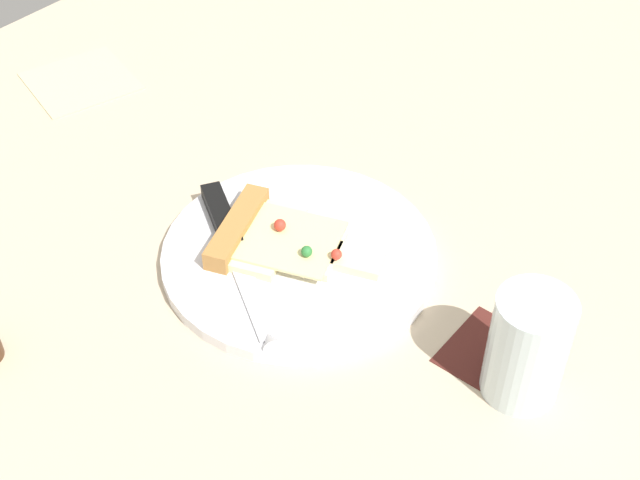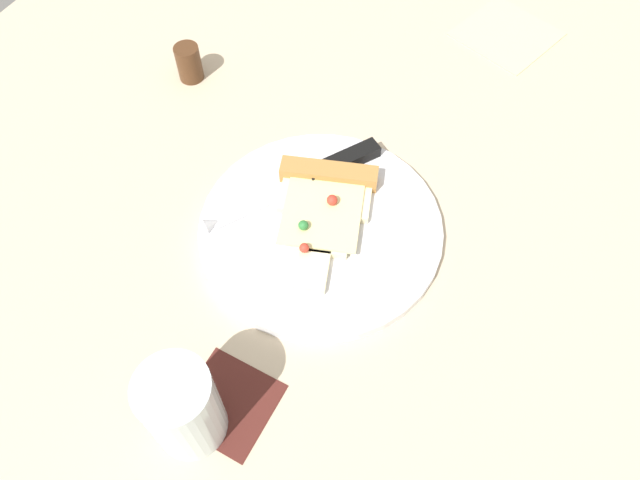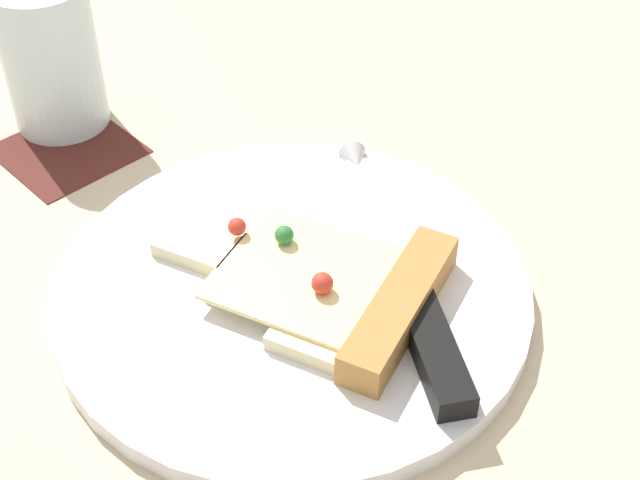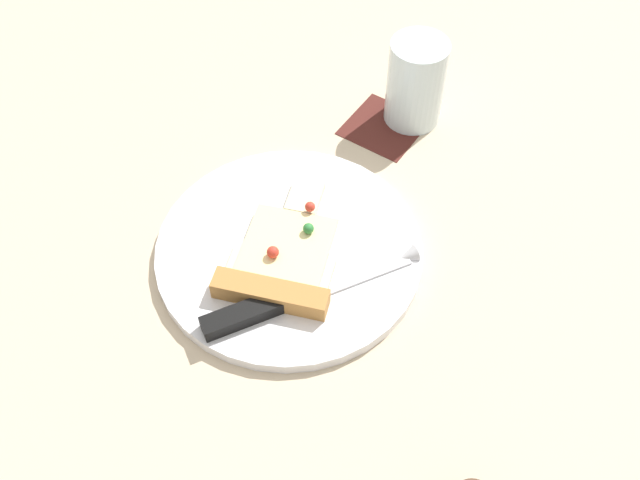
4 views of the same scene
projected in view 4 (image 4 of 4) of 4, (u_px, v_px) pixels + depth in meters
The scene contains 5 objects.
ground_plane at pixel (262, 180), 88.76cm from camera, with size 147.18×147.18×3.00cm.
plate at pixel (289, 250), 79.54cm from camera, with size 29.06×29.06×1.39cm, color silver.
pizza_slice at pixel (282, 261), 76.83cm from camera, with size 14.15×19.02×2.60cm.
knife at pixel (292, 298), 74.28cm from camera, with size 14.42×21.51×2.45cm.
drinking_glass at pixel (416, 83), 88.86cm from camera, with size 7.08×7.08×11.32cm, color silver.
Camera 4 is at (39.17, -45.64, 64.57)cm, focal length 40.95 mm.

